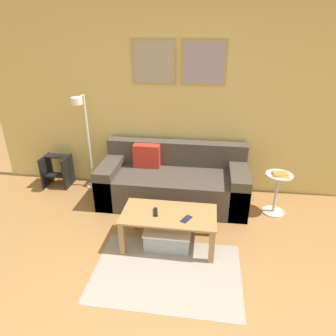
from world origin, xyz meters
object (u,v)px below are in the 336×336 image
(cell_phone, at_px, (186,219))
(storage_bin, at_px, (168,236))
(coffee_table, at_px, (169,219))
(book_stack, at_px, (281,174))
(step_stool, at_px, (57,170))
(remote_control, at_px, (156,212))
(side_table, at_px, (277,190))
(couch, at_px, (173,182))
(floor_lamp, at_px, (85,134))

(cell_phone, bearing_deg, storage_bin, -174.17)
(coffee_table, height_order, book_stack, book_stack)
(storage_bin, relative_size, step_stool, 1.08)
(remote_control, bearing_deg, side_table, 19.16)
(couch, height_order, floor_lamp, floor_lamp)
(coffee_table, distance_m, remote_control, 0.16)
(book_stack, bearing_deg, couch, 173.13)
(side_table, xyz_separation_m, remote_control, (-1.40, -0.83, 0.08))
(coffee_table, relative_size, step_stool, 2.17)
(coffee_table, bearing_deg, side_table, 33.23)
(storage_bin, xyz_separation_m, cell_phone, (0.20, -0.08, 0.29))
(coffee_table, bearing_deg, book_stack, 32.24)
(storage_bin, height_order, step_stool, step_stool)
(book_stack, distance_m, cell_phone, 1.40)
(couch, xyz_separation_m, storage_bin, (0.07, -0.96, -0.17))
(couch, xyz_separation_m, coffee_table, (0.07, -0.96, 0.05))
(side_table, bearing_deg, floor_lamp, 174.27)
(coffee_table, distance_m, floor_lamp, 1.79)
(floor_lamp, distance_m, remote_control, 1.67)
(coffee_table, distance_m, step_stool, 2.19)
(floor_lamp, height_order, book_stack, floor_lamp)
(floor_lamp, bearing_deg, storage_bin, -39.60)
(coffee_table, bearing_deg, storage_bin, -163.97)
(couch, distance_m, storage_bin, 0.98)
(floor_lamp, height_order, cell_phone, floor_lamp)
(storage_bin, relative_size, remote_control, 3.34)
(book_stack, bearing_deg, coffee_table, -147.76)
(floor_lamp, bearing_deg, side_table, -5.73)
(storage_bin, distance_m, floor_lamp, 1.86)
(floor_lamp, xyz_separation_m, side_table, (2.58, -0.26, -0.53))
(floor_lamp, relative_size, side_table, 2.53)
(storage_bin, height_order, floor_lamp, floor_lamp)
(cell_phone, bearing_deg, floor_lamp, 169.92)
(coffee_table, relative_size, floor_lamp, 0.72)
(couch, bearing_deg, floor_lamp, 174.31)
(floor_lamp, bearing_deg, book_stack, -6.30)
(storage_bin, relative_size, floor_lamp, 0.36)
(side_table, bearing_deg, coffee_table, -146.77)
(coffee_table, xyz_separation_m, remote_control, (-0.14, -0.01, 0.08))
(couch, height_order, cell_phone, couch)
(side_table, height_order, remote_control, side_table)
(side_table, xyz_separation_m, book_stack, (0.01, -0.03, 0.23))
(remote_control, xyz_separation_m, step_stool, (-1.72, 1.16, -0.16))
(couch, relative_size, book_stack, 9.77)
(couch, xyz_separation_m, book_stack, (1.34, -0.16, 0.28))
(couch, height_order, storage_bin, couch)
(book_stack, xyz_separation_m, remote_control, (-1.41, -0.81, -0.15))
(step_stool, bearing_deg, remote_control, -34.07)
(storage_bin, bearing_deg, floor_lamp, 140.40)
(couch, xyz_separation_m, side_table, (1.33, -0.13, 0.05))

